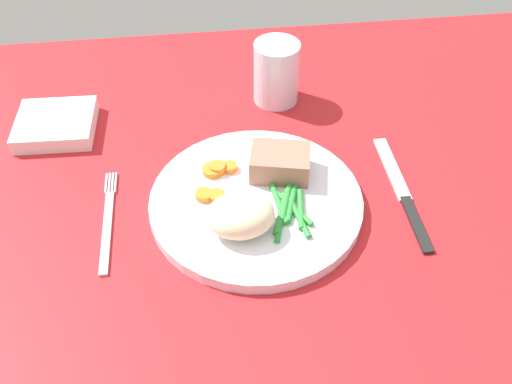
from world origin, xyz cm
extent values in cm
cube|color=red|center=(0.00, 0.00, 1.00)|extent=(120.00, 90.00, 2.00)
cylinder|color=white|center=(-3.60, 1.03, 2.80)|extent=(26.27, 26.27, 1.60)
cube|color=#A86B56|center=(-0.06, 5.17, 5.28)|extent=(8.42, 6.93, 3.36)
ellipsoid|color=beige|center=(-5.97, -3.69, 5.81)|extent=(7.93, 6.39, 4.41)
cylinder|color=orange|center=(-9.94, 1.87, 4.02)|extent=(2.14, 2.14, 0.84)
cylinder|color=orange|center=(-8.61, 6.19, 4.01)|extent=(2.54, 2.54, 0.83)
cylinder|color=orange|center=(-6.32, 6.48, 4.03)|extent=(1.91, 1.91, 0.85)
cylinder|color=orange|center=(-8.33, 1.48, 4.02)|extent=(2.04, 2.04, 0.84)
cylinder|color=orange|center=(-7.91, 6.29, 4.21)|extent=(2.06, 2.06, 1.22)
cylinder|color=#2D8C38|center=(0.74, 0.16, 3.99)|extent=(3.18, 7.75, 0.79)
cylinder|color=#2D8C38|center=(0.64, -1.62, 3.94)|extent=(3.84, 5.99, 0.69)
cylinder|color=#2D8C38|center=(-0.41, 0.24, 4.04)|extent=(3.15, 7.36, 0.88)
cylinder|color=#2D8C38|center=(0.95, -3.00, 3.96)|extent=(1.95, 6.64, 0.72)
cylinder|color=#2D8C38|center=(-0.94, -2.49, 3.94)|extent=(3.10, 8.14, 0.68)
cylinder|color=#2D8C38|center=(-1.08, -2.60, 4.03)|extent=(2.82, 5.93, 0.86)
cylinder|color=#2D8C38|center=(-1.04, -0.62, 3.98)|extent=(1.44, 6.70, 0.76)
cylinder|color=#2D8C38|center=(1.42, -1.90, 3.98)|extent=(1.66, 6.25, 0.77)
cube|color=silver|center=(-21.78, -0.97, 2.20)|extent=(1.00, 13.00, 0.40)
cube|color=silver|center=(-22.38, 7.33, 2.20)|extent=(0.24, 3.60, 0.40)
cube|color=silver|center=(-21.98, 7.33, 2.20)|extent=(0.24, 3.60, 0.40)
cube|color=silver|center=(-21.58, 7.33, 2.20)|extent=(0.24, 3.60, 0.40)
cube|color=silver|center=(-21.18, 7.33, 2.20)|extent=(0.24, 3.60, 0.40)
cube|color=black|center=(15.21, -4.47, 2.20)|extent=(1.30, 9.00, 0.64)
cube|color=silver|center=(15.21, 5.53, 2.20)|extent=(1.70, 12.00, 0.40)
cylinder|color=silver|center=(2.22, 23.36, 6.67)|extent=(6.75, 6.75, 9.34)
cylinder|color=silver|center=(2.22, 23.36, 3.78)|extent=(6.21, 6.21, 3.55)
cube|color=white|center=(-30.04, 19.51, 3.13)|extent=(11.09, 10.42, 2.27)
camera|label=1|loc=(-9.54, -46.34, 52.58)|focal=39.12mm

